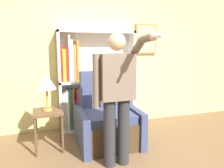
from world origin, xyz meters
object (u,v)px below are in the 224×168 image
at_px(side_table, 48,118).
at_px(table_lamp, 46,82).
at_px(armchair, 107,122).
at_px(person_standing, 117,93).
at_px(bookcase, 87,83).

distance_m(side_table, table_lamp, 0.53).
bearing_deg(armchair, person_standing, -95.93).
relative_size(armchair, table_lamp, 2.08).
relative_size(bookcase, side_table, 3.00).
height_order(side_table, table_lamp, table_lamp).
height_order(person_standing, table_lamp, person_standing).
relative_size(person_standing, table_lamp, 3.10).
distance_m(armchair, table_lamp, 1.10).
bearing_deg(side_table, person_standing, -41.14).
xyz_separation_m(bookcase, side_table, (-0.71, -0.65, -0.38)).
height_order(person_standing, side_table, person_standing).
bearing_deg(table_lamp, person_standing, -41.14).
bearing_deg(table_lamp, armchair, -3.06).
distance_m(armchair, person_standing, 0.90).
xyz_separation_m(person_standing, table_lamp, (-0.81, 0.71, 0.06)).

